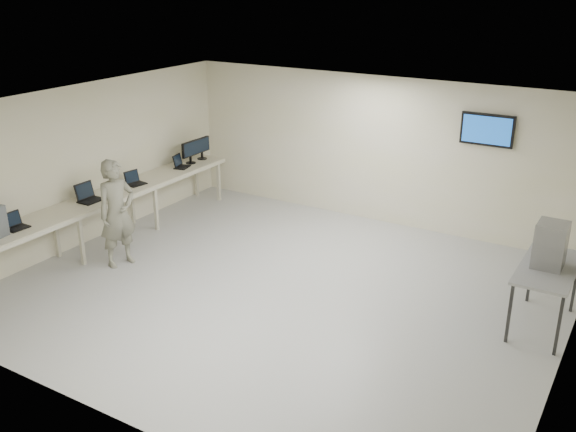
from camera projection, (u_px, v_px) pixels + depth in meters
The scene contains 11 objects.
room at pixel (285, 203), 9.33m from camera, with size 8.01×7.01×2.81m.
workbench at pixel (107, 199), 11.23m from camera, with size 0.76×6.00×0.90m.
laptop_0 at pixel (15, 224), 9.75m from camera, with size 0.27×0.32×0.25m.
laptop_1 at pixel (88, 196), 10.92m from camera, with size 0.32×0.40×0.31m.
laptop_2 at pixel (135, 181), 11.77m from camera, with size 0.31×0.36×0.25m.
laptop_3 at pixel (180, 164), 12.79m from camera, with size 0.33×0.37×0.25m.
monitor_near at pixel (190, 150), 12.99m from camera, with size 0.21×0.46×0.46m.
monitor_far at pixel (202, 146), 13.29m from camera, with size 0.20×0.46×0.45m.
soldier at pixel (117, 213), 10.39m from camera, with size 0.65×0.43×1.79m, color #5C604A.
side_table at pixel (548, 271), 8.52m from camera, with size 0.70×1.51×0.90m.
storage_bins at pixel (551, 245), 8.40m from camera, with size 0.38×0.43×0.61m.
Camera 1 is at (4.59, -7.45, 4.56)m, focal length 40.00 mm.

